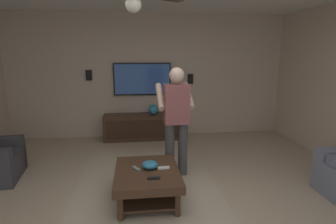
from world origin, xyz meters
TOP-DOWN VIEW (x-y plane):
  - ground_plane at (0.00, 0.00)m, footprint 7.58×7.58m
  - wall_back_tv at (3.21, 0.00)m, footprint 0.10×6.25m
  - area_rug at (0.49, 0.21)m, footprint 2.97×1.96m
  - coffee_table at (0.29, 0.21)m, footprint 1.00×0.80m
  - media_console at (2.87, 0.16)m, footprint 0.45×1.70m
  - tv at (3.12, 0.16)m, footprint 0.05×1.25m
  - person_standing at (0.97, -0.26)m, footprint 0.54×0.55m
  - bowl at (0.34, 0.17)m, footprint 0.20×0.20m
  - remote_white at (0.31, 0.00)m, footprint 0.05×0.15m
  - remote_black at (0.03, 0.15)m, footprint 0.05×0.15m
  - remote_grey at (0.32, 0.35)m, footprint 0.15×0.11m
  - vase_round at (2.84, -0.05)m, footprint 0.22×0.22m
  - wall_speaker_left at (3.13, -0.91)m, footprint 0.06×0.12m
  - wall_speaker_right at (3.13, 1.31)m, footprint 0.06×0.12m

SIDE VIEW (x-z plane):
  - ground_plane at x=0.00m, z-range 0.00..0.00m
  - area_rug at x=0.49m, z-range 0.00..0.01m
  - media_console at x=2.87m, z-range 0.00..0.55m
  - coffee_table at x=0.29m, z-range 0.10..0.50m
  - remote_white at x=0.31m, z-range 0.40..0.42m
  - remote_black at x=0.03m, z-range 0.40..0.42m
  - remote_grey at x=0.32m, z-range 0.40..0.42m
  - bowl at x=0.34m, z-range 0.40..0.49m
  - vase_round at x=2.84m, z-range 0.55..0.77m
  - person_standing at x=0.97m, z-range 0.11..1.75m
  - wall_speaker_left at x=3.13m, z-range 1.17..1.39m
  - tv at x=3.12m, z-range 0.94..1.64m
  - wall_back_tv at x=3.21m, z-range 0.00..2.69m
  - wall_speaker_right at x=3.13m, z-range 1.28..1.50m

